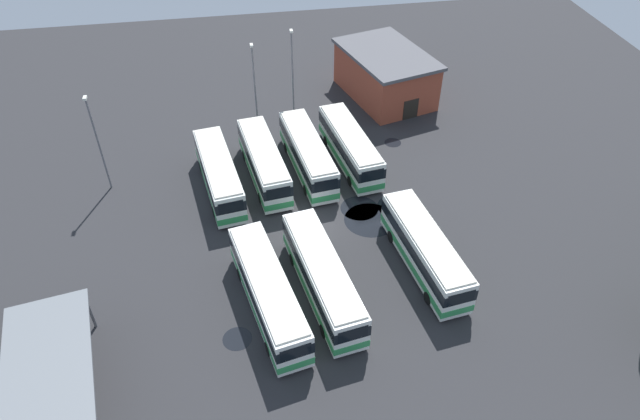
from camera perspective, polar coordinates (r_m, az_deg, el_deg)
name	(u,v)px	position (r m, az deg, el deg)	size (l,w,h in m)	color
ground_plane	(314,225)	(47.86, -0.57, -1.53)	(93.03, 93.03, 0.00)	#28282B
bus_row0_slot0	(219,174)	(51.11, -9.99, 3.51)	(11.18, 4.14, 3.40)	silver
bus_row0_slot1	(264,162)	(52.06, -5.59, 4.76)	(11.15, 3.96, 3.40)	silver
bus_row0_slot2	(308,154)	(52.81, -1.23, 5.54)	(11.47, 3.91, 3.40)	silver
bus_row0_slot3	(350,147)	(53.93, 2.99, 6.31)	(11.30, 4.08, 3.40)	silver
bus_row1_slot0	(268,293)	(40.39, -5.15, -8.17)	(11.88, 4.76, 3.40)	silver
bus_row1_slot1	(323,277)	(41.22, 0.27, -6.67)	(11.91, 4.36, 3.40)	silver
bus_row1_slot3	(425,250)	(43.84, 10.37, -3.94)	(11.22, 3.98, 3.40)	silver
depot_building	(385,74)	(64.98, 6.51, 13.25)	(13.17, 10.37, 5.13)	#99422D
maintenance_shelter	(47,366)	(38.26, -25.48, -13.77)	(11.33, 6.82, 3.48)	slate
lamp_post_mid_lot	(255,83)	(58.26, -6.51, 12.41)	(0.56, 0.28, 8.91)	slate
lamp_post_by_building	(293,73)	(58.95, -2.74, 13.44)	(0.56, 0.28, 9.74)	slate
lamp_post_near_entrance	(98,141)	(52.37, -21.20, 6.43)	(0.56, 0.28, 9.17)	slate
puddle_centre_drain	(396,207)	(50.12, 7.51, 0.35)	(3.19, 3.19, 0.01)	black
puddle_between_rows	(370,220)	(48.55, 4.99, -0.98)	(4.39, 4.39, 0.01)	black
puddle_back_corner	(393,143)	(58.08, 7.24, 6.65)	(1.66, 1.66, 0.01)	black
puddle_near_shelter	(237,339)	(40.40, -8.21, -12.54)	(2.01, 2.01, 0.01)	black
puddle_front_lane	(359,208)	(49.63, 3.93, 0.18)	(3.28, 3.28, 0.01)	black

